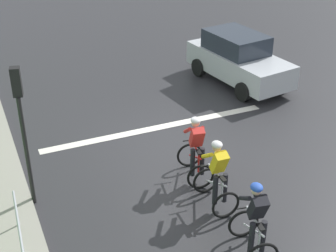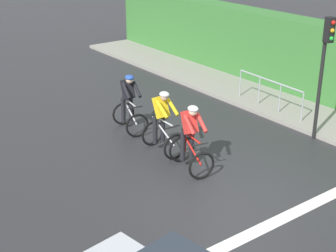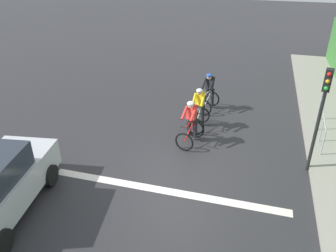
# 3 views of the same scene
# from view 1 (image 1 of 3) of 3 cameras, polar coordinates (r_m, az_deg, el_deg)

# --- Properties ---
(ground_plane) EXTENTS (80.00, 80.00, 0.00)m
(ground_plane) POSITION_cam_1_polar(r_m,az_deg,el_deg) (14.08, 0.27, -1.98)
(ground_plane) COLOR #28282B
(road_marking_stop_line) EXTENTS (7.00, 0.30, 0.01)m
(road_marking_stop_line) POSITION_cam_1_polar(r_m,az_deg,el_deg) (14.88, -1.27, -0.19)
(road_marking_stop_line) COLOR silver
(road_marking_stop_line) RESTS_ON ground
(cyclist_lead) EXTENTS (0.86, 1.18, 1.66)m
(cyclist_lead) POSITION_cam_1_polar(r_m,az_deg,el_deg) (10.12, 9.92, -10.86)
(cyclist_lead) COLOR black
(cyclist_lead) RESTS_ON ground
(cyclist_second) EXTENTS (0.72, 1.10, 1.66)m
(cyclist_second) POSITION_cam_1_polar(r_m,az_deg,el_deg) (11.31, 5.64, -5.79)
(cyclist_second) COLOR black
(cyclist_second) RESTS_ON ground
(cyclist_mid) EXTENTS (0.87, 1.19, 1.66)m
(cyclist_mid) POSITION_cam_1_polar(r_m,az_deg,el_deg) (12.23, 3.19, -2.82)
(cyclist_mid) COLOR black
(cyclist_mid) RESTS_ON ground
(car_silver) EXTENTS (2.34, 4.31, 1.76)m
(car_silver) POSITION_cam_1_polar(r_m,az_deg,el_deg) (17.83, 8.05, 7.62)
(car_silver) COLOR #B7BCC1
(car_silver) RESTS_ON ground
(traffic_light_near_crossing) EXTENTS (0.24, 0.31, 3.34)m
(traffic_light_near_crossing) POSITION_cam_1_polar(r_m,az_deg,el_deg) (11.13, -16.40, 1.02)
(traffic_light_near_crossing) COLOR black
(traffic_light_near_crossing) RESTS_ON ground
(pedestrian_railing_kerbside) EXTENTS (0.21, 2.76, 1.03)m
(pedestrian_railing_kerbside) POSITION_cam_1_polar(r_m,az_deg,el_deg) (9.99, -16.40, -12.64)
(pedestrian_railing_kerbside) COLOR #999EA3
(pedestrian_railing_kerbside) RESTS_ON ground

